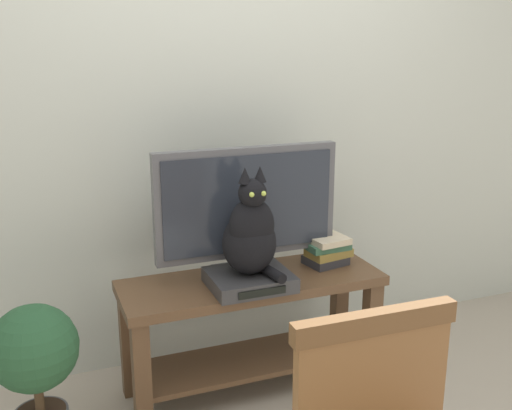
# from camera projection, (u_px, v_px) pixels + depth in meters

# --- Properties ---
(back_wall) EXTENTS (7.00, 0.12, 2.80)m
(back_wall) POSITION_uv_depth(u_px,v_px,m) (213.00, 80.00, 2.92)
(back_wall) COLOR #B7BCB2
(back_wall) RESTS_ON ground
(tv_stand) EXTENTS (1.18, 0.41, 0.55)m
(tv_stand) POSITION_uv_depth(u_px,v_px,m) (252.00, 314.00, 2.76)
(tv_stand) COLOR #513823
(tv_stand) RESTS_ON ground
(tv) EXTENTS (0.84, 0.20, 0.59)m
(tv) POSITION_uv_depth(u_px,v_px,m) (247.00, 207.00, 2.68)
(tv) COLOR #4C4C51
(tv) RESTS_ON tv_stand
(media_box) EXTENTS (0.35, 0.30, 0.06)m
(media_box) POSITION_uv_depth(u_px,v_px,m) (249.00, 280.00, 2.62)
(media_box) COLOR #2D2D30
(media_box) RESTS_ON tv_stand
(cat) EXTENTS (0.23, 0.28, 0.48)m
(cat) POSITION_uv_depth(u_px,v_px,m) (251.00, 234.00, 2.55)
(cat) COLOR black
(cat) RESTS_ON media_box
(book_stack) EXTENTS (0.23, 0.19, 0.14)m
(book_stack) POSITION_uv_depth(u_px,v_px,m) (327.00, 250.00, 2.87)
(book_stack) COLOR #2D2D33
(book_stack) RESTS_ON tv_stand
(potted_plant) EXTENTS (0.33, 0.33, 0.64)m
(potted_plant) POSITION_uv_depth(u_px,v_px,m) (36.00, 366.00, 2.28)
(potted_plant) COLOR #47474C
(potted_plant) RESTS_ON ground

